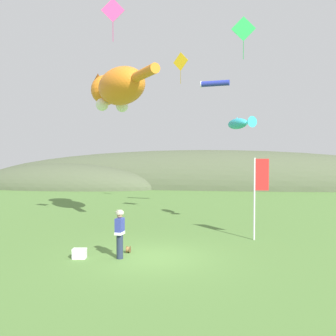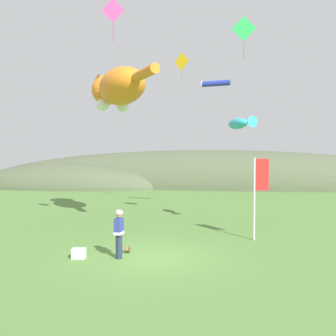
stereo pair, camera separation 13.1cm
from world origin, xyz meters
The scene contains 12 objects.
ground_plane centered at (0.00, 0.00, 0.00)m, with size 120.00×120.00×0.00m, color #517A38.
distant_hill_ridge centered at (-2.55, 31.01, 0.00)m, with size 59.01×13.41×8.89m.
festival_attendant centered at (-1.12, -0.30, 0.95)m, with size 0.30×0.44×1.77m.
kite_spool centered at (-1.02, 0.54, 0.13)m, with size 0.15×0.26×0.26m.
picnic_cooler centered at (-2.58, -0.51, 0.18)m, with size 0.53×0.39×0.36m.
festival_banner_pole centered at (4.12, 3.56, 2.39)m, with size 0.66×0.08×3.67m.
kite_giant_cat centered at (-3.44, 7.40, 7.61)m, with size 5.32×6.77×2.43m.
kite_fish_windsock centered at (3.41, 6.35, 5.43)m, with size 1.59×2.08×0.64m.
kite_tube_streamer centered at (1.95, 11.08, 8.42)m, with size 1.91×0.71×0.44m.
kite_diamond_gold centered at (-0.46, 12.78, 10.32)m, with size 1.13×0.68×2.20m.
kite_diamond_pink centered at (-2.53, 3.59, 10.49)m, with size 1.09×0.21×2.00m.
kite_diamond_green centered at (3.53, 5.70, 10.03)m, with size 1.22×0.08×2.12m.
Camera 1 is at (2.68, -13.38, 3.75)m, focal length 40.00 mm.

